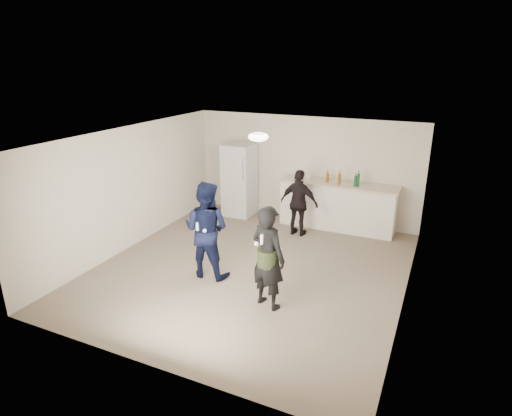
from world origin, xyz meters
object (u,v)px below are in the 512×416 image
at_px(fridge, 239,180).
at_px(man, 206,230).
at_px(counter, 337,207).
at_px(woman, 268,257).
at_px(shaker, 297,176).
at_px(spectator, 299,203).

bearing_deg(fridge, man, -73.81).
bearing_deg(counter, woman, -92.48).
bearing_deg(shaker, man, -100.85).
xyz_separation_m(counter, man, (-1.57, -3.21, 0.36)).
bearing_deg(spectator, woman, 104.94).
relative_size(fridge, woman, 1.06).
relative_size(fridge, shaker, 10.59).
bearing_deg(counter, man, -116.03).
height_order(woman, spectator, woman).
relative_size(man, spectator, 1.18).
height_order(counter, woman, woman).
relative_size(man, woman, 1.05).
relative_size(shaker, spectator, 0.11).
distance_m(fridge, shaker, 1.53).
xyz_separation_m(woman, spectator, (-0.51, 2.96, -0.10)).
distance_m(shaker, woman, 3.72).
relative_size(counter, spectator, 1.74).
distance_m(man, spectator, 2.62).
bearing_deg(man, woman, 157.70).
bearing_deg(spectator, counter, -126.96).
bearing_deg(shaker, woman, -77.41).
xyz_separation_m(counter, woman, (-0.16, -3.71, 0.32)).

